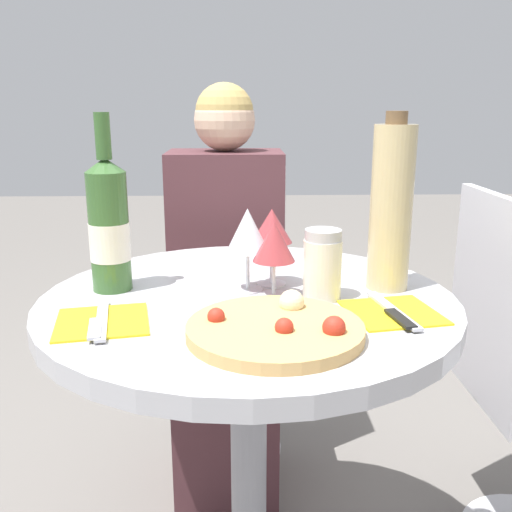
% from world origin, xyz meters
% --- Properties ---
extents(dining_table, '(0.79, 0.79, 0.75)m').
position_xyz_m(dining_table, '(0.00, 0.00, 0.59)').
color(dining_table, gray).
rests_on(dining_table, ground_plane).
extents(chair_behind_diner, '(0.38, 0.38, 0.91)m').
position_xyz_m(chair_behind_diner, '(-0.06, 0.69, 0.44)').
color(chair_behind_diner, silver).
rests_on(chair_behind_diner, ground_plane).
extents(seated_diner, '(0.33, 0.47, 1.16)m').
position_xyz_m(seated_diner, '(-0.06, 0.54, 0.52)').
color(seated_diner, '#512D33').
rests_on(seated_diner, ground_plane).
extents(pizza_large, '(0.28, 0.28, 0.05)m').
position_xyz_m(pizza_large, '(0.04, -0.19, 0.76)').
color(pizza_large, tan).
rests_on(pizza_large, dining_table).
extents(wine_bottle, '(0.08, 0.08, 0.34)m').
position_xyz_m(wine_bottle, '(-0.27, 0.05, 0.87)').
color(wine_bottle, '#38602D').
rests_on(wine_bottle, dining_table).
extents(tall_carafe, '(0.08, 0.08, 0.34)m').
position_xyz_m(tall_carafe, '(0.28, 0.04, 0.91)').
color(tall_carafe, tan).
rests_on(tall_carafe, dining_table).
extents(sugar_shaker, '(0.07, 0.07, 0.13)m').
position_xyz_m(sugar_shaker, '(0.14, -0.02, 0.81)').
color(sugar_shaker, silver).
rests_on(sugar_shaker, dining_table).
extents(wine_glass_center, '(0.08, 0.08, 0.16)m').
position_xyz_m(wine_glass_center, '(-0.00, 0.03, 0.86)').
color(wine_glass_center, silver).
rests_on(wine_glass_center, dining_table).
extents(wine_glass_back_right, '(0.08, 0.08, 0.15)m').
position_xyz_m(wine_glass_back_right, '(0.05, 0.07, 0.86)').
color(wine_glass_back_right, silver).
rests_on(wine_glass_back_right, dining_table).
extents(wine_glass_front_right, '(0.08, 0.08, 0.14)m').
position_xyz_m(wine_glass_front_right, '(0.05, -0.01, 0.85)').
color(wine_glass_front_right, silver).
rests_on(wine_glass_front_right, dining_table).
extents(place_setting_left, '(0.18, 0.19, 0.01)m').
position_xyz_m(place_setting_left, '(-0.25, -0.14, 0.75)').
color(place_setting_left, yellow).
rests_on(place_setting_left, dining_table).
extents(place_setting_right, '(0.17, 0.19, 0.01)m').
position_xyz_m(place_setting_right, '(0.25, -0.11, 0.75)').
color(place_setting_right, yellow).
rests_on(place_setting_right, dining_table).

